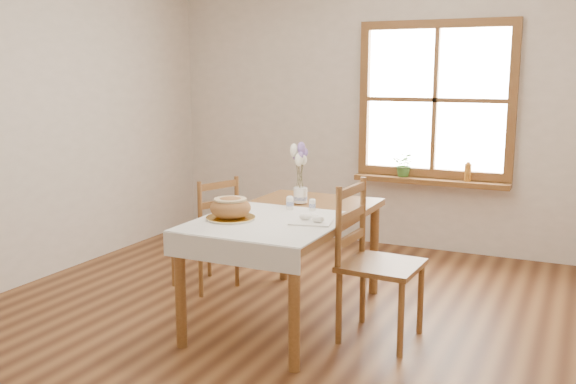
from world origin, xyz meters
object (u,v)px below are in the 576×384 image
Objects in this scene: dining_table at (288,225)px; chair_right at (382,263)px; chair_left at (204,232)px; flower_vase at (300,196)px; bread_plate at (231,218)px.

chair_right is at bearing -6.50° from dining_table.
dining_table is at bearing 90.48° from chair_left.
dining_table is at bearing 86.28° from chair_right.
chair_left is at bearing -178.29° from flower_vase.
flower_vase is at bearing 99.95° from dining_table.
chair_right reaches higher than bread_plate.
chair_right is at bearing 96.05° from chair_left.
flower_vase is (0.18, 0.70, 0.04)m from bread_plate.
flower_vase is (0.83, 0.02, 0.35)m from chair_left.
chair_right is (0.70, -0.08, -0.16)m from dining_table.
bread_plate is (0.65, -0.68, 0.32)m from chair_left.
chair_right reaches higher than flower_vase.
dining_table is 14.36× the size of flower_vase.
flower_vase reaches higher than bread_plate.
dining_table is 0.97m from chair_left.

